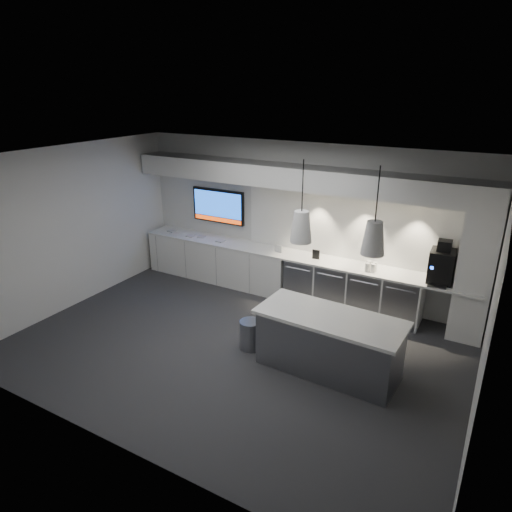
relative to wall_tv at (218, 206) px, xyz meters
The scene contains 28 objects.
floor 3.47m from the wall_tv, 52.18° to the right, with size 7.00×7.00×0.00m, color #2C2C2F.
ceiling 3.42m from the wall_tv, 52.18° to the right, with size 7.00×7.00×0.00m, color black.
wall_back 1.90m from the wall_tv, ahead, with size 7.00×7.00×0.00m, color silver.
wall_front 5.30m from the wall_tv, 68.99° to the right, with size 7.00×7.00×0.00m, color silver.
wall_left 2.92m from the wall_tv, 123.17° to the right, with size 7.00×7.00×0.00m, color silver.
wall_right 5.93m from the wall_tv, 24.38° to the right, with size 7.00×7.00×0.00m, color silver.
back_counter 2.04m from the wall_tv, ahead, with size 6.80×0.65×0.04m, color white.
left_base_cabinets 1.17m from the wall_tv, 61.19° to the right, with size 3.30×0.63×0.86m, color white.
fridge_unit_a 2.45m from the wall_tv, ahead, with size 0.60×0.61×0.85m, color gray.
fridge_unit_b 3.01m from the wall_tv, ahead, with size 0.60×0.61×0.85m, color gray.
fridge_unit_c 3.60m from the wall_tv, ahead, with size 0.60×0.61×0.85m, color gray.
fridge_unit_d 4.21m from the wall_tv, ahead, with size 0.60×0.61×0.85m, color gray.
backsplash 3.10m from the wall_tv, ahead, with size 4.60×0.03×1.30m, color white.
soffit 2.09m from the wall_tv, ahead, with size 6.90×0.60×0.40m, color white.
column 5.11m from the wall_tv, ahead, with size 0.55×0.55×2.60m, color white.
wall_tv is the anchor object (origin of this frame).
island 4.27m from the wall_tv, 33.76° to the right, with size 2.16×1.01×0.90m.
bin 3.42m from the wall_tv, 47.59° to the right, with size 0.34×0.34×0.48m, color gray.
coffee_machine 4.60m from the wall_tv, ahead, with size 0.42×0.58×0.72m.
sign_black 2.47m from the wall_tv, ahead, with size 0.14×0.02×0.18m, color black.
sign_white 1.73m from the wall_tv, 10.83° to the right, with size 0.18×0.02×0.14m, color white.
cup_cluster 3.52m from the wall_tv, ahead, with size 0.18×0.18×0.16m, color white, non-canonical shape.
tray_a 1.28m from the wall_tv, 165.16° to the right, with size 0.16×0.16×0.03m, color #A9A9A9.
tray_b 0.89m from the wall_tv, 144.07° to the right, with size 0.16×0.16×0.03m, color #A9A9A9.
tray_c 0.75m from the wall_tv, 132.98° to the right, with size 0.16×0.16×0.03m, color #A9A9A9.
tray_d 0.77m from the wall_tv, 53.22° to the right, with size 0.16×0.16×0.03m, color #A9A9A9.
pendant_left 3.77m from the wall_tv, 38.07° to the right, with size 0.31×0.31×1.14m.
pendant_right 4.59m from the wall_tv, 30.23° to the right, with size 0.31×0.31×1.14m.
Camera 1 is at (3.44, -5.39, 3.99)m, focal length 32.00 mm.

